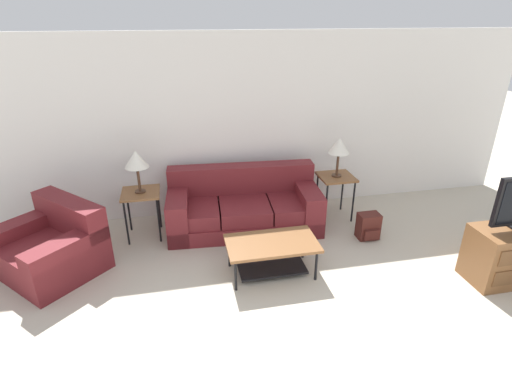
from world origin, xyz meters
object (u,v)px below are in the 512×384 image
Objects in this scene: side_table_right at (336,181)px; table_lamp_left at (136,160)px; couch at (244,207)px; armchair at (52,248)px; coffee_table at (272,250)px; backpack at (368,226)px; table_lamp_right at (339,146)px; side_table_left at (141,197)px.

side_table_right is 2.79m from table_lamp_left.
armchair is at bearing -166.61° from couch.
couch is at bearing 13.39° from armchair.
coffee_table reaches higher than backpack.
couch is 1.48× the size of armchair.
armchair is at bearing -171.38° from side_table_right.
coffee_table is 1.84× the size of table_lamp_left.
table_lamp_right is (1.25, 1.19, 0.79)m from coffee_table.
armchair is 2.55× the size of table_lamp_right.
table_lamp_left is 3.17m from backpack.
backpack is at bearing -12.92° from side_table_left.
table_lamp_left is at bearing 167.08° from backpack.
side_table_right is at bearing -0.00° from table_lamp_left.
table_lamp_left reaches higher than backpack.
side_table_right is at bearing 108.18° from backpack.
backpack is at bearing -12.92° from table_lamp_left.
couch reaches higher than side_table_left.
table_lamp_left and table_lamp_right have the same top height.
side_table_right is 0.52m from table_lamp_right.
couch is 3.78× the size of table_lamp_right.
table_lamp_left reaches higher than couch.
coffee_table is 1.92m from side_table_left.
backpack is (3.98, -0.11, -0.11)m from armchair.
table_lamp_right reaches higher than backpack.
table_lamp_right is (0.00, 0.00, 0.52)m from side_table_right.
coffee_table is 1.59× the size of side_table_left.
couch is 1.40m from side_table_left.
backpack is at bearing -71.82° from side_table_right.
side_table_right reaches higher than coffee_table.
side_table_left is (1.02, 0.57, 0.29)m from armchair.
table_lamp_right is at bearing 0.02° from couch.
side_table_left is at bearing -180.00° from table_lamp_right.
couch is 1.19m from coffee_table.
coffee_table is at bearing -136.38° from table_lamp_right.
table_lamp_right reaches higher than side_table_right.
coffee_table is at bearing -13.88° from armchair.
armchair is 2.20× the size of side_table_right.
armchair reaches higher than side_table_left.
armchair is 1.42m from table_lamp_left.
couch is 1.39m from side_table_right.
table_lamp_left reaches higher than armchair.
coffee_table is at bearing -160.88° from backpack.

